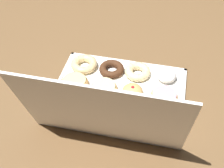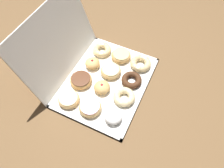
{
  "view_description": "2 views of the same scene",
  "coord_description": "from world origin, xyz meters",
  "px_view_note": "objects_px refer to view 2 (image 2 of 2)",
  "views": [
    {
      "loc": [
        -0.16,
        0.85,
        0.93
      ],
      "look_at": [
        0.03,
        0.01,
        0.06
      ],
      "focal_mm": 48.78,
      "sensor_mm": 36.0,
      "label": 1
    },
    {
      "loc": [
        -0.56,
        -0.3,
        0.95
      ],
      "look_at": [
        -0.02,
        -0.04,
        0.04
      ],
      "focal_mm": 33.23,
      "sensor_mm": 36.0,
      "label": 2
    }
  ],
  "objects_px": {
    "glazed_ring_donut_7": "(122,56)",
    "cruller_donut_11": "(102,50)",
    "jelly_filled_donut_5": "(102,87)",
    "chocolate_cake_ring_donut_2": "(132,80)",
    "pink_frosted_donut_4": "(90,107)",
    "cruller_donut_3": "(141,63)",
    "cruller_donut_1": "(124,97)",
    "donut_box": "(107,82)",
    "chocolate_frosted_donut_9": "(81,80)",
    "glazed_ring_donut_8": "(69,99)",
    "glazed_ring_donut_6": "(111,71)",
    "jelly_filled_donut_10": "(92,63)",
    "powdered_filled_donut_0": "(113,117)"
  },
  "relations": [
    {
      "from": "pink_frosted_donut_4",
      "to": "glazed_ring_donut_7",
      "type": "height_order",
      "value": "pink_frosted_donut_4"
    },
    {
      "from": "glazed_ring_donut_7",
      "to": "jelly_filled_donut_10",
      "type": "bearing_deg",
      "value": 134.84
    },
    {
      "from": "pink_frosted_donut_4",
      "to": "chocolate_frosted_donut_9",
      "type": "distance_m",
      "value": 0.17
    },
    {
      "from": "jelly_filled_donut_10",
      "to": "glazed_ring_donut_7",
      "type": "bearing_deg",
      "value": -45.16
    },
    {
      "from": "glazed_ring_donut_6",
      "to": "glazed_ring_donut_8",
      "type": "relative_size",
      "value": 1.03
    },
    {
      "from": "cruller_donut_3",
      "to": "jelly_filled_donut_5",
      "type": "distance_m",
      "value": 0.27
    },
    {
      "from": "cruller_donut_1",
      "to": "chocolate_frosted_donut_9",
      "type": "relative_size",
      "value": 0.96
    },
    {
      "from": "donut_box",
      "to": "glazed_ring_donut_7",
      "type": "xyz_separation_m",
      "value": [
        0.19,
        -0.0,
        0.02
      ]
    },
    {
      "from": "cruller_donut_1",
      "to": "glazed_ring_donut_8",
      "type": "relative_size",
      "value": 1.03
    },
    {
      "from": "glazed_ring_donut_8",
      "to": "cruller_donut_11",
      "type": "xyz_separation_m",
      "value": [
        0.37,
        0.0,
        0.0
      ]
    },
    {
      "from": "chocolate_frosted_donut_9",
      "to": "glazed_ring_donut_7",
      "type": "bearing_deg",
      "value": -27.18
    },
    {
      "from": "glazed_ring_donut_8",
      "to": "jelly_filled_donut_10",
      "type": "xyz_separation_m",
      "value": [
        0.25,
        -0.0,
        0.01
      ]
    },
    {
      "from": "pink_frosted_donut_4",
      "to": "glazed_ring_donut_7",
      "type": "bearing_deg",
      "value": -1.15
    },
    {
      "from": "jelly_filled_donut_5",
      "to": "glazed_ring_donut_6",
      "type": "xyz_separation_m",
      "value": [
        0.12,
        0.0,
        -0.0
      ]
    },
    {
      "from": "jelly_filled_donut_5",
      "to": "cruller_donut_11",
      "type": "height_order",
      "value": "jelly_filled_donut_5"
    },
    {
      "from": "cruller_donut_3",
      "to": "glazed_ring_donut_8",
      "type": "relative_size",
      "value": 1.08
    },
    {
      "from": "donut_box",
      "to": "chocolate_frosted_donut_9",
      "type": "distance_m",
      "value": 0.14
    },
    {
      "from": "cruller_donut_3",
      "to": "chocolate_frosted_donut_9",
      "type": "distance_m",
      "value": 0.35
    },
    {
      "from": "pink_frosted_donut_4",
      "to": "glazed_ring_donut_8",
      "type": "height_order",
      "value": "pink_frosted_donut_4"
    },
    {
      "from": "donut_box",
      "to": "glazed_ring_donut_6",
      "type": "bearing_deg",
      "value": 5.27
    },
    {
      "from": "powdered_filled_donut_0",
      "to": "cruller_donut_3",
      "type": "relative_size",
      "value": 0.7
    },
    {
      "from": "glazed_ring_donut_7",
      "to": "cruller_donut_11",
      "type": "xyz_separation_m",
      "value": [
        -0.01,
        0.13,
        -0.0
      ]
    },
    {
      "from": "powdered_filled_donut_0",
      "to": "chocolate_frosted_donut_9",
      "type": "xyz_separation_m",
      "value": [
        0.12,
        0.25,
        -0.0
      ]
    },
    {
      "from": "jelly_filled_donut_10",
      "to": "donut_box",
      "type": "bearing_deg",
      "value": -117.53
    },
    {
      "from": "cruller_donut_1",
      "to": "jelly_filled_donut_5",
      "type": "xyz_separation_m",
      "value": [
        0.0,
        0.13,
        0.0
      ]
    },
    {
      "from": "glazed_ring_donut_7",
      "to": "cruller_donut_1",
      "type": "bearing_deg",
      "value": -153.68
    },
    {
      "from": "cruller_donut_1",
      "to": "chocolate_frosted_donut_9",
      "type": "height_order",
      "value": "same"
    },
    {
      "from": "pink_frosted_donut_4",
      "to": "glazed_ring_donut_8",
      "type": "distance_m",
      "value": 0.12
    },
    {
      "from": "jelly_filled_donut_5",
      "to": "glazed_ring_donut_6",
      "type": "bearing_deg",
      "value": 1.32
    },
    {
      "from": "jelly_filled_donut_5",
      "to": "powdered_filled_donut_0",
      "type": "bearing_deg",
      "value": -134.75
    },
    {
      "from": "powdered_filled_donut_0",
      "to": "pink_frosted_donut_4",
      "type": "distance_m",
      "value": 0.13
    },
    {
      "from": "jelly_filled_donut_5",
      "to": "chocolate_frosted_donut_9",
      "type": "distance_m",
      "value": 0.12
    },
    {
      "from": "pink_frosted_donut_4",
      "to": "glazed_ring_donut_7",
      "type": "relative_size",
      "value": 0.97
    },
    {
      "from": "donut_box",
      "to": "glazed_ring_donut_7",
      "type": "distance_m",
      "value": 0.19
    },
    {
      "from": "glazed_ring_donut_7",
      "to": "cruller_donut_11",
      "type": "distance_m",
      "value": 0.13
    },
    {
      "from": "cruller_donut_1",
      "to": "chocolate_cake_ring_donut_2",
      "type": "relative_size",
      "value": 1.03
    },
    {
      "from": "jelly_filled_donut_5",
      "to": "chocolate_cake_ring_donut_2",
      "type": "bearing_deg",
      "value": -47.44
    },
    {
      "from": "cruller_donut_1",
      "to": "chocolate_cake_ring_donut_2",
      "type": "height_order",
      "value": "cruller_donut_1"
    },
    {
      "from": "pink_frosted_donut_4",
      "to": "jelly_filled_donut_10",
      "type": "relative_size",
      "value": 1.33
    },
    {
      "from": "pink_frosted_donut_4",
      "to": "cruller_donut_11",
      "type": "xyz_separation_m",
      "value": [
        0.37,
        0.12,
        -0.0
      ]
    },
    {
      "from": "jelly_filled_donut_5",
      "to": "donut_box",
      "type": "bearing_deg",
      "value": -2.93
    },
    {
      "from": "donut_box",
      "to": "powdered_filled_donut_0",
      "type": "xyz_separation_m",
      "value": [
        -0.18,
        -0.12,
        0.03
      ]
    },
    {
      "from": "glazed_ring_donut_8",
      "to": "cruller_donut_11",
      "type": "height_order",
      "value": "cruller_donut_11"
    },
    {
      "from": "powdered_filled_donut_0",
      "to": "cruller_donut_1",
      "type": "xyz_separation_m",
      "value": [
        0.13,
        -0.0,
        -0.0
      ]
    },
    {
      "from": "chocolate_frosted_donut_9",
      "to": "powdered_filled_donut_0",
      "type": "bearing_deg",
      "value": -116.07
    },
    {
      "from": "donut_box",
      "to": "glazed_ring_donut_8",
      "type": "distance_m",
      "value": 0.23
    },
    {
      "from": "cruller_donut_3",
      "to": "jelly_filled_donut_5",
      "type": "relative_size",
      "value": 1.4
    },
    {
      "from": "donut_box",
      "to": "chocolate_frosted_donut_9",
      "type": "xyz_separation_m",
      "value": [
        -0.06,
        0.12,
        0.02
      ]
    },
    {
      "from": "donut_box",
      "to": "glazed_ring_donut_8",
      "type": "xyz_separation_m",
      "value": [
        -0.19,
        0.12,
        0.02
      ]
    },
    {
      "from": "chocolate_cake_ring_donut_2",
      "to": "glazed_ring_donut_6",
      "type": "xyz_separation_m",
      "value": [
        0.01,
        0.13,
        0.0
      ]
    }
  ]
}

